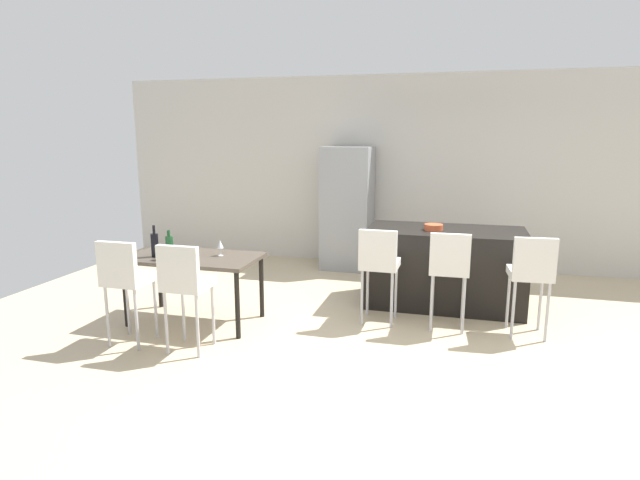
% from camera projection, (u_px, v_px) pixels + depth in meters
% --- Properties ---
extents(ground_plane, '(10.00, 10.00, 0.00)m').
position_uv_depth(ground_plane, '(405.00, 329.00, 5.47)').
color(ground_plane, '#C6B28E').
extents(back_wall, '(10.00, 0.12, 2.90)m').
position_uv_depth(back_wall, '(428.00, 172.00, 7.87)').
color(back_wall, beige).
rests_on(back_wall, ground_plane).
extents(kitchen_island, '(1.83, 0.93, 0.92)m').
position_uv_depth(kitchen_island, '(444.00, 267.00, 6.20)').
color(kitchen_island, black).
rests_on(kitchen_island, ground_plane).
extents(bar_chair_left, '(0.41, 0.41, 1.05)m').
position_uv_depth(bar_chair_left, '(379.00, 261.00, 5.53)').
color(bar_chair_left, silver).
rests_on(bar_chair_left, ground_plane).
extents(bar_chair_middle, '(0.41, 0.41, 1.05)m').
position_uv_depth(bar_chair_middle, '(449.00, 265.00, 5.34)').
color(bar_chair_middle, silver).
rests_on(bar_chair_middle, ground_plane).
extents(bar_chair_right, '(0.43, 0.43, 1.05)m').
position_uv_depth(bar_chair_right, '(531.00, 270.00, 5.14)').
color(bar_chair_right, silver).
rests_on(bar_chair_right, ground_plane).
extents(dining_table, '(1.41, 0.78, 0.74)m').
position_uv_depth(dining_table, '(194.00, 262.00, 5.58)').
color(dining_table, '#4C4238').
rests_on(dining_table, ground_plane).
extents(dining_chair_near, '(0.40, 0.40, 1.05)m').
position_uv_depth(dining_chair_near, '(125.00, 276.00, 4.95)').
color(dining_chair_near, silver).
rests_on(dining_chair_near, ground_plane).
extents(dining_chair_far, '(0.40, 0.40, 1.05)m').
position_uv_depth(dining_chair_far, '(185.00, 281.00, 4.78)').
color(dining_chair_far, silver).
rests_on(dining_chair_far, ground_plane).
extents(wine_bottle_corner, '(0.08, 0.08, 0.34)m').
position_uv_depth(wine_bottle_corner, '(155.00, 245.00, 5.51)').
color(wine_bottle_corner, black).
rests_on(wine_bottle_corner, dining_table).
extents(wine_bottle_far, '(0.07, 0.07, 0.31)m').
position_uv_depth(wine_bottle_far, '(170.00, 247.00, 5.40)').
color(wine_bottle_far, '#194723').
rests_on(wine_bottle_far, dining_table).
extents(wine_bottle_inner, '(0.07, 0.07, 0.28)m').
position_uv_depth(wine_bottle_inner, '(169.00, 246.00, 5.54)').
color(wine_bottle_inner, '#194723').
rests_on(wine_bottle_inner, dining_table).
extents(wine_glass_left, '(0.07, 0.07, 0.17)m').
position_uv_depth(wine_glass_left, '(187.00, 251.00, 5.24)').
color(wine_glass_left, silver).
rests_on(wine_glass_left, dining_table).
extents(wine_glass_middle, '(0.07, 0.07, 0.17)m').
position_uv_depth(wine_glass_middle, '(220.00, 244.00, 5.55)').
color(wine_glass_middle, silver).
rests_on(wine_glass_middle, dining_table).
extents(refrigerator, '(0.72, 0.68, 1.84)m').
position_uv_depth(refrigerator, '(348.00, 208.00, 7.85)').
color(refrigerator, '#939699').
rests_on(refrigerator, ground_plane).
extents(fruit_bowl, '(0.21, 0.21, 0.07)m').
position_uv_depth(fruit_bowl, '(434.00, 227.00, 6.06)').
color(fruit_bowl, '#C6512D').
rests_on(fruit_bowl, kitchen_island).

